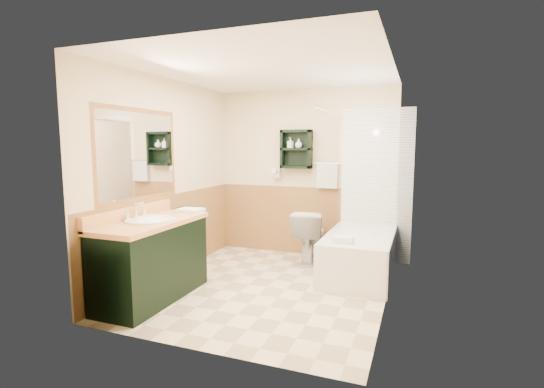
{
  "coord_description": "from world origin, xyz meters",
  "views": [
    {
      "loc": [
        1.58,
        -4.02,
        1.6
      ],
      "look_at": [
        -0.02,
        0.2,
        1.04
      ],
      "focal_mm": 26.0,
      "sensor_mm": 36.0,
      "label": 1
    }
  ],
  "objects_px": {
    "toilet": "(310,236)",
    "soap_bottle_a": "(290,146)",
    "hair_dryer": "(277,173)",
    "vanity": "(152,260)",
    "soap_bottle_b": "(299,144)",
    "bathtub": "(360,254)",
    "wall_shelf": "(296,149)",
    "vanity_book": "(181,200)"
  },
  "relations": [
    {
      "from": "vanity",
      "to": "vanity_book",
      "type": "xyz_separation_m",
      "value": [
        -0.17,
        0.8,
        0.52
      ]
    },
    {
      "from": "soap_bottle_b",
      "to": "bathtub",
      "type": "bearing_deg",
      "value": -31.69
    },
    {
      "from": "vanity",
      "to": "toilet",
      "type": "relative_size",
      "value": 1.8
    },
    {
      "from": "soap_bottle_a",
      "to": "hair_dryer",
      "type": "bearing_deg",
      "value": 172.0
    },
    {
      "from": "vanity",
      "to": "bathtub",
      "type": "bearing_deg",
      "value": 38.56
    },
    {
      "from": "hair_dryer",
      "to": "vanity",
      "type": "bearing_deg",
      "value": -105.33
    },
    {
      "from": "vanity",
      "to": "toilet",
      "type": "distance_m",
      "value": 2.21
    },
    {
      "from": "bathtub",
      "to": "soap_bottle_b",
      "type": "xyz_separation_m",
      "value": [
        -0.99,
        0.61,
        1.35
      ]
    },
    {
      "from": "wall_shelf",
      "to": "toilet",
      "type": "height_order",
      "value": "wall_shelf"
    },
    {
      "from": "vanity_book",
      "to": "soap_bottle_a",
      "type": "distance_m",
      "value": 1.79
    },
    {
      "from": "toilet",
      "to": "vanity_book",
      "type": "height_order",
      "value": "vanity_book"
    },
    {
      "from": "hair_dryer",
      "to": "vanity_book",
      "type": "bearing_deg",
      "value": -118.97
    },
    {
      "from": "vanity",
      "to": "soap_bottle_b",
      "type": "relative_size",
      "value": 10.09
    },
    {
      "from": "soap_bottle_b",
      "to": "wall_shelf",
      "type": "bearing_deg",
      "value": 172.42
    },
    {
      "from": "vanity_book",
      "to": "soap_bottle_a",
      "type": "relative_size",
      "value": 1.38
    },
    {
      "from": "wall_shelf",
      "to": "vanity",
      "type": "xyz_separation_m",
      "value": [
        -0.89,
        -2.15,
        -1.13
      ]
    },
    {
      "from": "vanity",
      "to": "toilet",
      "type": "bearing_deg",
      "value": 57.39
    },
    {
      "from": "hair_dryer",
      "to": "soap_bottle_b",
      "type": "distance_m",
      "value": 0.54
    },
    {
      "from": "hair_dryer",
      "to": "vanity",
      "type": "relative_size",
      "value": 0.18
    },
    {
      "from": "bathtub",
      "to": "soap_bottle_b",
      "type": "bearing_deg",
      "value": 148.31
    },
    {
      "from": "wall_shelf",
      "to": "vanity_book",
      "type": "bearing_deg",
      "value": -128.18
    },
    {
      "from": "wall_shelf",
      "to": "hair_dryer",
      "type": "xyz_separation_m",
      "value": [
        -0.3,
        0.02,
        -0.35
      ]
    },
    {
      "from": "toilet",
      "to": "soap_bottle_b",
      "type": "relative_size",
      "value": 5.62
    },
    {
      "from": "wall_shelf",
      "to": "soap_bottle_b",
      "type": "distance_m",
      "value": 0.08
    },
    {
      "from": "toilet",
      "to": "soap_bottle_a",
      "type": "distance_m",
      "value": 1.33
    },
    {
      "from": "hair_dryer",
      "to": "vanity_book",
      "type": "distance_m",
      "value": 1.59
    },
    {
      "from": "wall_shelf",
      "to": "vanity",
      "type": "distance_m",
      "value": 2.59
    },
    {
      "from": "bathtub",
      "to": "vanity_book",
      "type": "distance_m",
      "value": 2.31
    },
    {
      "from": "vanity",
      "to": "bathtub",
      "type": "xyz_separation_m",
      "value": [
        1.92,
        1.53,
        -0.15
      ]
    },
    {
      "from": "hair_dryer",
      "to": "wall_shelf",
      "type": "bearing_deg",
      "value": -4.76
    },
    {
      "from": "hair_dryer",
      "to": "vanity_book",
      "type": "xyz_separation_m",
      "value": [
        -0.76,
        -1.37,
        -0.26
      ]
    },
    {
      "from": "soap_bottle_b",
      "to": "vanity_book",
      "type": "bearing_deg",
      "value": -129.26
    },
    {
      "from": "soap_bottle_a",
      "to": "vanity",
      "type": "bearing_deg",
      "value": -110.69
    },
    {
      "from": "toilet",
      "to": "vanity_book",
      "type": "distance_m",
      "value": 1.82
    },
    {
      "from": "soap_bottle_a",
      "to": "wall_shelf",
      "type": "bearing_deg",
      "value": 3.31
    },
    {
      "from": "wall_shelf",
      "to": "hair_dryer",
      "type": "relative_size",
      "value": 2.29
    },
    {
      "from": "wall_shelf",
      "to": "soap_bottle_b",
      "type": "xyz_separation_m",
      "value": [
        0.04,
        -0.01,
        0.07
      ]
    },
    {
      "from": "soap_bottle_a",
      "to": "soap_bottle_b",
      "type": "distance_m",
      "value": 0.13
    },
    {
      "from": "hair_dryer",
      "to": "soap_bottle_a",
      "type": "bearing_deg",
      "value": -8.0
    },
    {
      "from": "hair_dryer",
      "to": "soap_bottle_a",
      "type": "relative_size",
      "value": 1.62
    },
    {
      "from": "soap_bottle_b",
      "to": "hair_dryer",
      "type": "bearing_deg",
      "value": 174.92
    },
    {
      "from": "wall_shelf",
      "to": "soap_bottle_a",
      "type": "distance_m",
      "value": 0.1
    }
  ]
}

